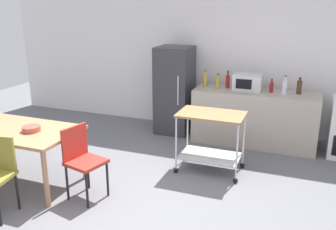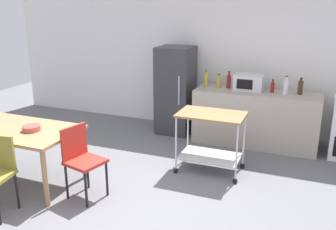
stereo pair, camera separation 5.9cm
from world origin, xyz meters
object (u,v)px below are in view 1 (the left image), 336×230
dining_table (19,135)px  fruit_bowl (31,129)px  kitchen_cart (211,132)px  chair_red (82,157)px  bottle_soda (228,81)px  refrigerator (174,90)px  microwave (248,82)px  bottle_olive_oil (299,87)px  bottle_hot_sauce (218,82)px  bottle_soy_sauce (285,87)px  bottle_vinegar (205,80)px  bottle_sesame_oil (271,87)px

dining_table → fruit_bowl: 0.24m
kitchen_cart → fruit_bowl: (-1.99, -1.24, 0.21)m
chair_red → bottle_soda: bottle_soda is taller
dining_table → refrigerator: bearing=65.7°
microwave → bottle_soda: bearing=176.1°
refrigerator → bottle_olive_oil: (2.10, -0.01, 0.24)m
kitchen_cart → bottle_olive_oil: bottle_olive_oil is taller
bottle_hot_sauce → bottle_soda: bearing=21.0°
bottle_olive_oil → microwave: bearing=-178.5°
bottle_soy_sauce → chair_red: bearing=-130.1°
kitchen_cart → fruit_bowl: 2.36m
bottle_soda → bottle_soy_sauce: bottle_soy_sauce is taller
bottle_vinegar → fruit_bowl: bearing=-121.1°
bottle_soda → fruit_bowl: (-1.91, -2.60, -0.23)m
microwave → bottle_soy_sauce: 0.60m
chair_red → bottle_vinegar: bearing=-3.6°
bottle_vinegar → bottle_hot_sauce: size_ratio=1.18×
dining_table → fruit_bowl: (0.22, -0.01, 0.11)m
bottle_soda → bottle_olive_oil: bearing=-0.1°
dining_table → fruit_bowl: fruit_bowl is taller
refrigerator → bottle_soy_sauce: refrigerator is taller
bottle_hot_sauce → bottle_soy_sauce: (1.09, -0.06, 0.02)m
bottle_hot_sauce → fruit_bowl: bottle_hot_sauce is taller
chair_red → bottle_soda: (1.17, 2.62, 0.50)m
chair_red → bottle_soy_sauce: (2.10, 2.50, 0.50)m
bottle_hot_sauce → bottle_soy_sauce: 1.09m
dining_table → bottle_sesame_oil: bottle_sesame_oil is taller
dining_table → refrigerator: refrigerator is taller
refrigerator → bottle_olive_oil: size_ratio=5.90×
chair_red → refrigerator: bearing=8.9°
refrigerator → fruit_bowl: refrigerator is taller
kitchen_cart → bottle_hot_sauce: bearing=100.4°
refrigerator → bottle_vinegar: refrigerator is taller
microwave → bottle_sesame_oil: 0.38m
dining_table → bottle_soda: bottle_soda is taller
fruit_bowl → bottle_olive_oil: bearing=40.4°
bottle_soy_sauce → fruit_bowl: size_ratio=1.33×
bottle_soda → bottle_sesame_oil: size_ratio=1.34×
chair_red → bottle_sesame_oil: bearing=-22.7°
bottle_vinegar → bottle_sesame_oil: bearing=0.3°
chair_red → microwave: (1.51, 2.60, 0.51)m
bottle_vinegar → bottle_hot_sauce: bottle_vinegar is taller
chair_red → bottle_soy_sauce: bottle_soy_sauce is taller
dining_table → chair_red: size_ratio=1.69×
refrigerator → bottle_soda: size_ratio=5.38×
dining_table → bottle_hot_sauce: bottle_hot_sauce is taller
refrigerator → bottle_hot_sauce: refrigerator is taller
dining_table → bottle_hot_sauce: bearing=52.1°
kitchen_cart → bottle_vinegar: (-0.46, 1.30, 0.45)m
bottle_vinegar → bottle_soy_sauce: 1.31m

